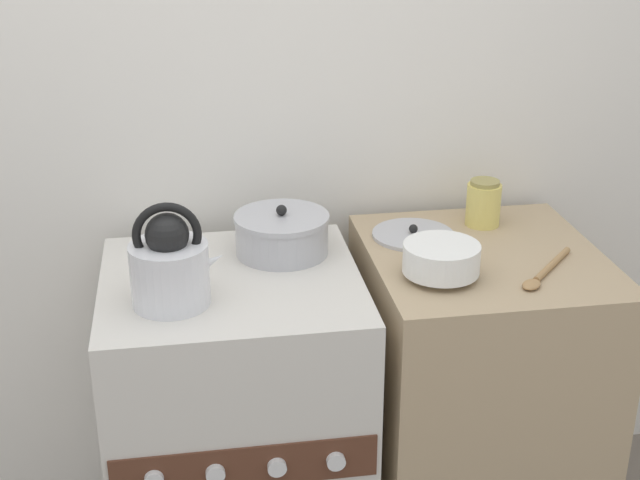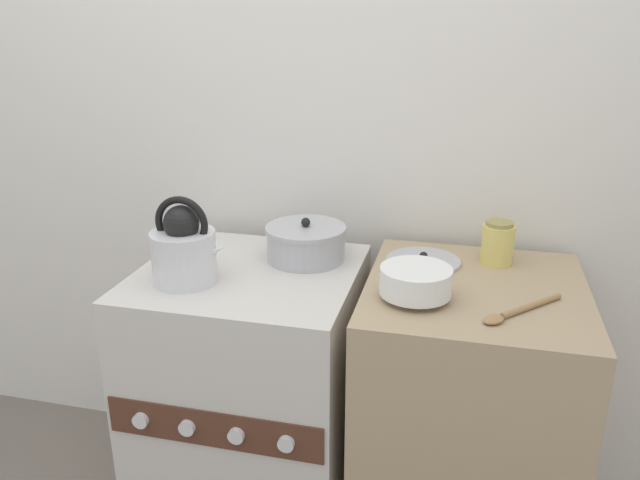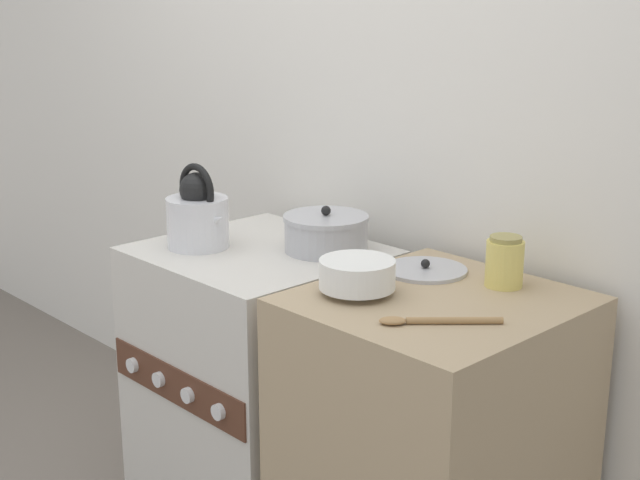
# 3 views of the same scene
# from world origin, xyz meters

# --- Properties ---
(wall_back) EXTENTS (7.00, 0.06, 2.50)m
(wall_back) POSITION_xyz_m (0.00, 0.70, 1.25)
(wall_back) COLOR silver
(wall_back) RESTS_ON ground_plane
(stove) EXTENTS (0.64, 0.63, 0.88)m
(stove) POSITION_xyz_m (-0.00, 0.30, 0.44)
(stove) COLOR beige
(stove) RESTS_ON ground_plane
(counter) EXTENTS (0.59, 0.63, 0.89)m
(counter) POSITION_xyz_m (0.66, 0.32, 0.45)
(counter) COLOR tan
(counter) RESTS_ON ground_plane
(kettle) EXTENTS (0.22, 0.18, 0.25)m
(kettle) POSITION_xyz_m (-0.14, 0.19, 0.98)
(kettle) COLOR silver
(kettle) RESTS_ON stove
(cooking_pot) EXTENTS (0.25, 0.25, 0.13)m
(cooking_pot) POSITION_xyz_m (0.14, 0.44, 0.93)
(cooking_pot) COLOR #B2B2B7
(cooking_pot) RESTS_ON stove
(enamel_bowl) EXTENTS (0.19, 0.19, 0.09)m
(enamel_bowl) POSITION_xyz_m (0.50, 0.20, 0.94)
(enamel_bowl) COLOR white
(enamel_bowl) RESTS_ON counter
(storage_jar) EXTENTS (0.09, 0.09, 0.13)m
(storage_jar) POSITION_xyz_m (0.71, 0.51, 0.96)
(storage_jar) COLOR #E0CC66
(storage_jar) RESTS_ON counter
(loose_pot_lid) EXTENTS (0.22, 0.22, 0.03)m
(loose_pot_lid) POSITION_xyz_m (0.50, 0.46, 0.90)
(loose_pot_lid) COLOR #B2B2B7
(loose_pot_lid) RESTS_ON counter
(wooden_spoon) EXTENTS (0.21, 0.22, 0.02)m
(wooden_spoon) POSITION_xyz_m (0.75, 0.17, 0.90)
(wooden_spoon) COLOR #A37A4C
(wooden_spoon) RESTS_ON counter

